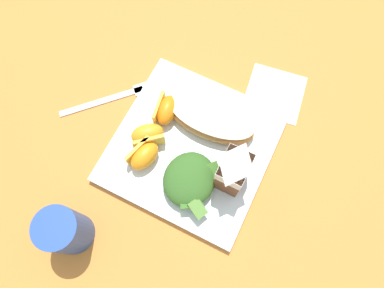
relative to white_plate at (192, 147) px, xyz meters
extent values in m
plane|color=#C67A33|center=(0.00, 0.00, -0.01)|extent=(3.00, 3.00, 0.00)
cube|color=silver|center=(0.00, 0.00, 0.00)|extent=(0.28, 0.28, 0.02)
ellipsoid|color=tan|center=(-0.06, 0.01, 0.02)|extent=(0.09, 0.17, 0.03)
ellipsoid|color=brown|center=(-0.06, 0.01, 0.03)|extent=(0.08, 0.16, 0.01)
ellipsoid|color=beige|center=(-0.06, 0.01, 0.04)|extent=(0.08, 0.17, 0.01)
ellipsoid|color=#336023|center=(0.06, 0.03, 0.03)|extent=(0.10, 0.09, 0.04)
cube|color=#4C8433|center=(0.04, 0.03, 0.04)|extent=(0.04, 0.04, 0.01)
cube|color=#5B8E3D|center=(0.10, 0.06, 0.03)|extent=(0.03, 0.04, 0.01)
cube|color=#3D7028|center=(0.10, 0.04, 0.03)|extent=(0.04, 0.04, 0.01)
cube|color=#3D7028|center=(0.03, 0.06, 0.04)|extent=(0.04, 0.04, 0.01)
cube|color=brown|center=(0.02, 0.09, 0.05)|extent=(0.06, 0.04, 0.09)
cube|color=white|center=(0.02, 0.09, 0.08)|extent=(0.06, 0.05, 0.03)
pyramid|color=white|center=(0.02, 0.09, 0.11)|extent=(0.06, 0.04, 0.02)
ellipsoid|color=orange|center=(-0.04, -0.07, 0.03)|extent=(0.07, 0.05, 0.04)
cube|color=gold|center=(-0.03, -0.09, 0.03)|extent=(0.06, 0.02, 0.03)
ellipsoid|color=orange|center=(0.02, -0.08, 0.03)|extent=(0.07, 0.07, 0.04)
cube|color=gold|center=(0.03, -0.07, 0.03)|extent=(0.04, 0.05, 0.03)
ellipsoid|color=orange|center=(0.06, -0.06, 0.03)|extent=(0.07, 0.05, 0.04)
cube|color=gold|center=(0.06, -0.08, 0.03)|extent=(0.06, 0.02, 0.03)
cube|color=white|center=(-0.18, 0.10, -0.01)|extent=(0.12, 0.12, 0.00)
cube|color=silver|center=(-0.01, -0.20, -0.01)|extent=(0.13, 0.13, 0.01)
cube|color=silver|center=(-0.07, -0.14, -0.01)|extent=(0.04, 0.04, 0.01)
cylinder|color=#284CA3|center=(0.23, -0.11, 0.04)|extent=(0.07, 0.07, 0.10)
camera|label=1|loc=(0.19, 0.09, 0.62)|focal=32.72mm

